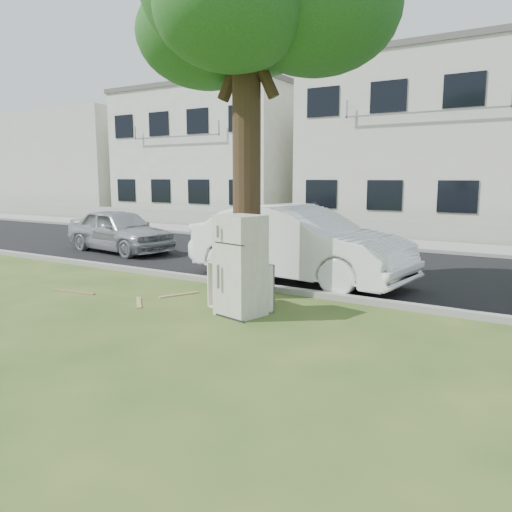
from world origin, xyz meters
The scene contains 16 objects.
ground centered at (0.00, 0.00, 0.00)m, with size 120.00×120.00×0.00m, color #2F4C1B.
road centered at (0.00, 6.00, 0.01)m, with size 120.00×7.00×0.01m, color black.
kerb_near centered at (0.00, 2.45, 0.00)m, with size 120.00×0.18×0.12m, color gray.
kerb_far centered at (0.00, 9.55, 0.00)m, with size 120.00×0.18×0.12m, color gray.
sidewalk centered at (0.00, 11.00, 0.01)m, with size 120.00×2.80×0.01m, color gray.
low_wall centered at (0.00, 12.60, 0.35)m, with size 120.00×0.15×0.70m, color gray.
townhouse_left centered at (-12.00, 17.50, 3.52)m, with size 10.20×8.16×7.04m.
townhouse_center centered at (0.00, 17.50, 3.72)m, with size 11.22×8.16×7.44m.
filler_left centered at (-26.00, 18.00, 3.20)m, with size 16.00×9.00×6.40m, color beige.
fridge centered at (0.22, 0.64, 0.85)m, with size 0.70×0.65×1.70m, color beige.
cabinet centered at (0.03, 0.91, 0.42)m, with size 1.08×0.67×0.84m, color silver.
plank_a centered at (-3.60, 0.24, 0.01)m, with size 1.06×0.09×0.02m, color #886141.
plank_b centered at (-1.84, 0.30, 0.01)m, with size 0.82×0.08×0.02m, color #A38A55.
plank_c centered at (-1.60, 1.16, 0.01)m, with size 0.83×0.09×0.02m, color #A18059.
car_center centered at (-0.24, 3.63, 0.85)m, with size 1.80×5.15×1.70m, color white.
car_left centered at (-6.97, 4.68, 0.67)m, with size 1.59×3.95×1.35m, color #9D9EA4.
Camera 1 is at (4.77, -6.25, 2.33)m, focal length 35.00 mm.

